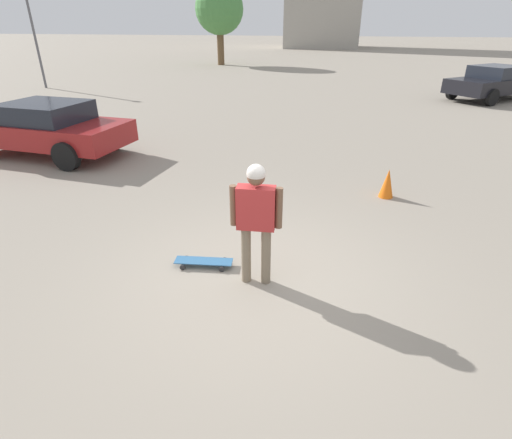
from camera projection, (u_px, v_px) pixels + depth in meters
The scene contains 8 objects.
ground_plane at pixel (256, 281), 5.42m from camera, with size 220.00×220.00×0.00m, color gray.
person at pixel (256, 213), 4.97m from camera, with size 0.66×0.25×1.66m.
skateboard at pixel (204, 262), 5.72m from camera, with size 0.85×0.36×0.09m.
car_parked_near at pixel (46, 128), 10.27m from camera, with size 4.40×2.21×1.36m.
car_parked_far at pixel (494, 82), 17.78m from camera, with size 4.52×4.36×1.45m.
tree_distant at pixel (219, 9), 31.24m from camera, with size 3.79×3.79×6.00m.
traffic_cone at pixel (387, 183), 7.91m from camera, with size 0.29×0.29×0.58m.
lamp_post at pixel (33, 31), 20.18m from camera, with size 0.28×0.28×4.64m.
Camera 1 is at (-1.05, 4.36, 3.15)m, focal length 28.00 mm.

